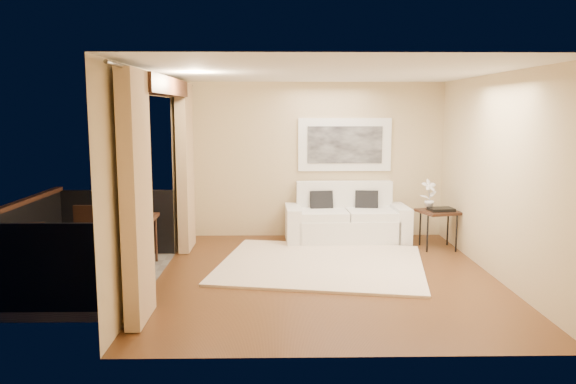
{
  "coord_description": "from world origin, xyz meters",
  "views": [
    {
      "loc": [
        -0.65,
        -7.3,
        2.22
      ],
      "look_at": [
        -0.5,
        0.68,
        1.05
      ],
      "focal_mm": 35.0,
      "sensor_mm": 36.0,
      "label": 1
    }
  ],
  "objects_px": {
    "bistro_table": "(134,222)",
    "ice_bucket": "(127,209)",
    "balcony_chair_far": "(92,232)",
    "orchid": "(429,194)",
    "balcony_chair_near": "(27,257)",
    "side_table": "(438,214)",
    "sofa": "(346,220)"
  },
  "relations": [
    {
      "from": "bistro_table",
      "to": "balcony_chair_far",
      "type": "xyz_separation_m",
      "value": [
        -0.54,
        -0.18,
        -0.1
      ]
    },
    {
      "from": "balcony_chair_near",
      "to": "orchid",
      "type": "bearing_deg",
      "value": 15.13
    },
    {
      "from": "balcony_chair_far",
      "to": "ice_bucket",
      "type": "height_order",
      "value": "balcony_chair_far"
    },
    {
      "from": "side_table",
      "to": "balcony_chair_near",
      "type": "xyz_separation_m",
      "value": [
        -5.5,
        -2.41,
        -0.04
      ]
    },
    {
      "from": "orchid",
      "to": "balcony_chair_near",
      "type": "height_order",
      "value": "orchid"
    },
    {
      "from": "orchid",
      "to": "bistro_table",
      "type": "height_order",
      "value": "orchid"
    },
    {
      "from": "bistro_table",
      "to": "ice_bucket",
      "type": "distance_m",
      "value": 0.22
    },
    {
      "from": "balcony_chair_far",
      "to": "balcony_chair_near",
      "type": "relative_size",
      "value": 1.02
    },
    {
      "from": "side_table",
      "to": "balcony_chair_far",
      "type": "height_order",
      "value": "balcony_chair_far"
    },
    {
      "from": "side_table",
      "to": "balcony_chair_far",
      "type": "relative_size",
      "value": 0.76
    },
    {
      "from": "bistro_table",
      "to": "sofa",
      "type": "bearing_deg",
      "value": 25.63
    },
    {
      "from": "balcony_chair_near",
      "to": "ice_bucket",
      "type": "distance_m",
      "value": 1.73
    },
    {
      "from": "balcony_chair_far",
      "to": "balcony_chair_near",
      "type": "distance_m",
      "value": 1.32
    },
    {
      "from": "orchid",
      "to": "ice_bucket",
      "type": "relative_size",
      "value": 2.45
    },
    {
      "from": "bistro_table",
      "to": "ice_bucket",
      "type": "relative_size",
      "value": 3.63
    },
    {
      "from": "ice_bucket",
      "to": "balcony_chair_far",
      "type": "bearing_deg",
      "value": -151.25
    },
    {
      "from": "sofa",
      "to": "side_table",
      "type": "relative_size",
      "value": 2.93
    },
    {
      "from": "bistro_table",
      "to": "ice_bucket",
      "type": "height_order",
      "value": "ice_bucket"
    },
    {
      "from": "balcony_chair_near",
      "to": "ice_bucket",
      "type": "xyz_separation_m",
      "value": [
        0.77,
        1.52,
        0.3
      ]
    },
    {
      "from": "side_table",
      "to": "balcony_chair_near",
      "type": "distance_m",
      "value": 6.0
    },
    {
      "from": "side_table",
      "to": "balcony_chair_near",
      "type": "height_order",
      "value": "balcony_chair_near"
    },
    {
      "from": "balcony_chair_near",
      "to": "ice_bucket",
      "type": "height_order",
      "value": "ice_bucket"
    },
    {
      "from": "orchid",
      "to": "balcony_chair_near",
      "type": "bearing_deg",
      "value": -154.82
    },
    {
      "from": "side_table",
      "to": "balcony_chair_near",
      "type": "relative_size",
      "value": 0.78
    },
    {
      "from": "orchid",
      "to": "balcony_chair_near",
      "type": "distance_m",
      "value": 5.94
    },
    {
      "from": "ice_bucket",
      "to": "bistro_table",
      "type": "bearing_deg",
      "value": -29.72
    },
    {
      "from": "sofa",
      "to": "ice_bucket",
      "type": "bearing_deg",
      "value": -157.66
    },
    {
      "from": "balcony_chair_far",
      "to": "bistro_table",
      "type": "bearing_deg",
      "value": -161.59
    },
    {
      "from": "sofa",
      "to": "bistro_table",
      "type": "relative_size",
      "value": 2.87
    },
    {
      "from": "orchid",
      "to": "bistro_table",
      "type": "distance_m",
      "value": 4.62
    },
    {
      "from": "balcony_chair_far",
      "to": "balcony_chair_near",
      "type": "height_order",
      "value": "balcony_chair_far"
    },
    {
      "from": "bistro_table",
      "to": "balcony_chair_near",
      "type": "xyz_separation_m",
      "value": [
        -0.87,
        -1.46,
        -0.11
      ]
    }
  ]
}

